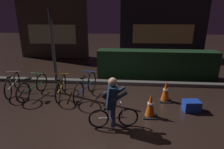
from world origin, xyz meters
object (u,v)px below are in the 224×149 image
Objects in this scene: cyclist at (112,103)px; blue_crate at (191,106)px; parked_bike_leftmost at (13,84)px; parked_bike_center_left at (61,87)px; traffic_cone_far at (166,92)px; parked_bike_center_right at (86,87)px; street_post at (54,53)px; parked_bike_left_mid at (33,87)px; traffic_cone_near at (150,106)px.

blue_crate is at bearing 13.99° from cyclist.
parked_bike_center_left is (1.69, -0.09, -0.00)m from parked_bike_leftmost.
blue_crate is at bearing -42.77° from traffic_cone_far.
parked_bike_center_right reaches higher than blue_crate.
parked_bike_center_left is at bearing -48.62° from street_post.
parked_bike_left_mid reaches higher than parked_bike_center_left.
street_post reaches higher than traffic_cone_near.
cyclist is (2.04, -1.84, -0.74)m from street_post.
street_post is 1.49m from parked_bike_center_right.
traffic_cone_near is 1.14m from cyclist.
parked_bike_center_left is at bearing 159.44° from traffic_cone_near.
traffic_cone_far is (4.20, 0.01, -0.01)m from parked_bike_left_mid.
parked_bike_left_mid is (0.79, -0.16, 0.01)m from parked_bike_leftmost.
traffic_cone_far is at bearing 60.04° from traffic_cone_near.
parked_bike_center_right is (2.51, -0.11, 0.04)m from parked_bike_leftmost.
parked_bike_center_right is 2.66× the size of traffic_cone_near.
cyclist is at bearing -138.73° from parked_bike_center_left.
street_post is 1.86× the size of parked_bike_leftmost.
parked_bike_leftmost is 5.00m from traffic_cone_far.
parked_bike_leftmost is at bearing 144.61° from cyclist.
cyclist is at bearing -42.11° from street_post.
parked_bike_center_right reaches higher than parked_bike_leftmost.
parked_bike_leftmost is 0.86× the size of parked_bike_center_right.
parked_bike_left_mid is 2.37× the size of traffic_cone_near.
traffic_cone_far is (0.56, 0.97, 0.00)m from traffic_cone_near.
street_post reaches higher than cyclist.
parked_bike_leftmost is 2.52m from parked_bike_center_right.
cyclist reaches higher than traffic_cone_near.
street_post is at bearing 33.79° from parked_bike_center_left.
parked_bike_center_left is at bearing -75.19° from parked_bike_left_mid.
parked_bike_center_right reaches higher than parked_bike_center_left.
parked_bike_center_right reaches higher than parked_bike_left_mid.
blue_crate is (5.61, -0.72, -0.17)m from parked_bike_leftmost.
traffic_cone_far is (3.54, -0.33, -1.06)m from street_post.
cyclist is (3.49, -1.66, 0.31)m from parked_bike_leftmost.
street_post is at bearing -97.91° from parked_bike_leftmost.
traffic_cone_near is at bearing -119.14° from parked_bike_leftmost.
parked_bike_center_left is at bearing 170.87° from blue_crate.
blue_crate is at bearing -112.29° from parked_bike_leftmost.
parked_bike_leftmost is at bearing 88.47° from parked_bike_left_mid.
parked_bike_center_left reaches higher than traffic_cone_far.
parked_bike_center_right is at bearing -15.41° from street_post.
parked_bike_leftmost is (-1.45, -0.18, -1.05)m from street_post.
cyclist reaches higher than blue_crate.
parked_bike_center_left is 1.20× the size of cyclist.
parked_bike_center_left is at bearing 178.93° from traffic_cone_far.
parked_bike_center_left is 2.93m from traffic_cone_near.
street_post is 4.25× the size of traffic_cone_far.
traffic_cone_near is 0.52× the size of cyclist.
street_post is at bearing 85.57° from parked_bike_center_right.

